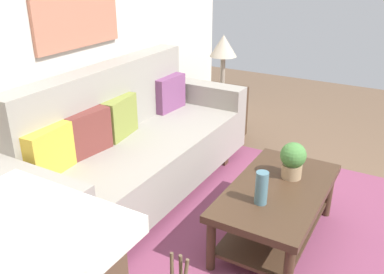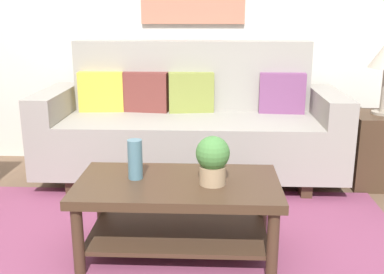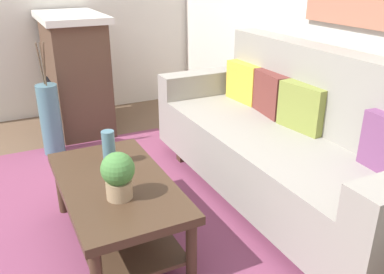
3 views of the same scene
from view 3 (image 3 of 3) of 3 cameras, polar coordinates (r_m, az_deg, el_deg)
The scene contains 15 objects.
ground_plane at distance 2.71m, azimuth -19.79°, elevation -14.26°, with size 8.91×8.91×0.00m, color brown.
wall_back at distance 3.17m, azimuth 20.45°, elevation 17.41°, with size 4.91×0.10×2.70m, color silver.
area_rug at distance 2.77m, azimuth -9.39°, elevation -12.01°, with size 2.99×1.66×0.01m, color #843D5B.
couch at distance 2.91m, azimuth 12.90°, elevation -0.92°, with size 2.32×0.84×1.08m.
throw_pillow_mustard at distance 3.46m, azimuth 7.38°, elevation 7.62°, with size 0.36×0.12×0.32m, color gold.
throw_pillow_maroon at distance 3.17m, azimuth 10.99°, elevation 5.99°, with size 0.36×0.12×0.32m, color brown.
throw_pillow_olive at distance 2.90m, azimuth 15.27°, elevation 4.03°, with size 0.36×0.12×0.32m, color olive.
coffee_table at distance 2.46m, azimuth -10.51°, elevation -8.42°, with size 1.10×0.60×0.43m.
tabletop_vase at distance 2.57m, azimuth -11.58°, elevation -1.47°, with size 0.08×0.08×0.22m, color slate.
potted_plant_tabletop at distance 2.17m, azimuth -10.32°, elevation -5.14°, with size 0.18×0.18×0.26m.
fireplace at distance 4.29m, azimuth -15.98°, elevation 8.64°, with size 1.02×0.58×1.16m.
floor_vase at distance 3.79m, azimuth -19.18°, elevation 2.21°, with size 0.18×0.18×0.64m, color slate.
floor_vase_branch_a at distance 3.64m, azimuth -20.16°, elevation 9.52°, with size 0.01×0.01×0.36m, color brown.
floor_vase_branch_b at distance 3.67m, azimuth -19.95°, elevation 9.66°, with size 0.01×0.01×0.36m, color brown.
floor_vase_branch_c at distance 3.66m, azimuth -20.49°, elevation 9.57°, with size 0.01×0.01×0.36m, color brown.
Camera 3 is at (2.21, -0.10, 1.58)m, focal length 38.06 mm.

